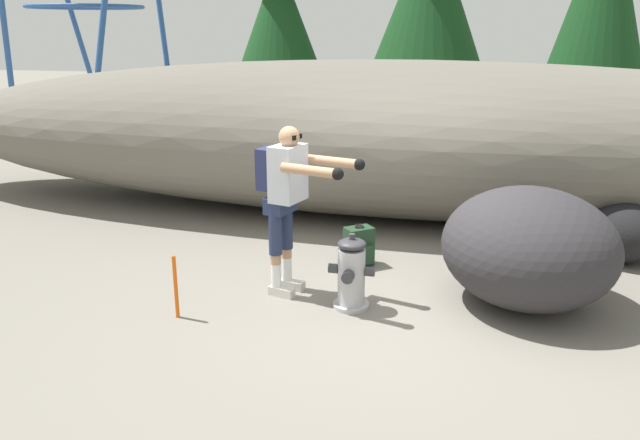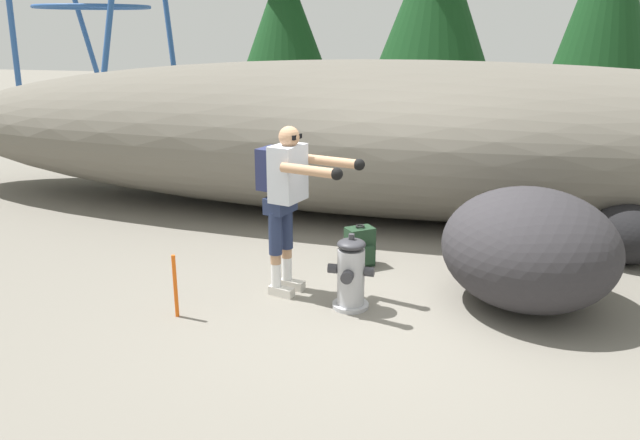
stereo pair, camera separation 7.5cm
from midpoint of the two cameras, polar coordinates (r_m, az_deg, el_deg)
ground_plane at (r=6.19m, az=3.88°, el=-7.52°), size 56.00×56.00×0.04m
dirt_embankment at (r=8.87m, az=7.41°, el=7.33°), size 14.84×3.20×2.13m
fire_hydrant at (r=5.92m, az=2.49°, el=-4.94°), size 0.44×0.39×0.73m
utility_worker at (r=6.02m, az=-3.35°, el=2.77°), size 1.04×0.67×1.68m
spare_backpack at (r=6.99m, az=3.25°, el=-2.45°), size 0.36×0.36×0.47m
boulder_large at (r=6.24m, az=18.05°, el=-2.37°), size 2.27×2.29×1.13m
boulder_mid at (r=7.85m, az=25.59°, el=-1.00°), size 1.02×1.03×0.68m
survey_stake at (r=5.89m, az=-13.30°, el=-5.92°), size 0.04×0.04×0.60m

